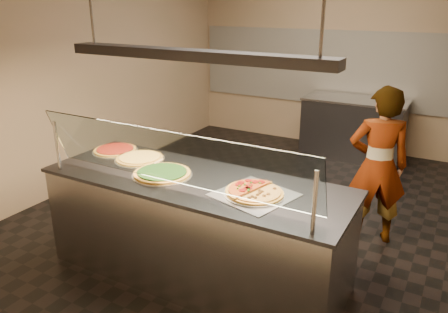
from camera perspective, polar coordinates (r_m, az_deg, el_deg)
The scene contains 17 objects.
ground at distance 5.11m, azimuth 4.73°, elevation -7.76°, with size 5.00×6.00×0.02m, color black.
wall_back at distance 7.43m, azimuth 15.10°, elevation 12.58°, with size 5.00×0.02×3.00m, color tan.
wall_front at distance 2.32m, azimuth -27.11°, elevation -3.83°, with size 5.00×0.02×3.00m, color tan.
wall_left at distance 6.07m, azimuth -17.30°, elevation 10.90°, with size 0.02×6.00×3.00m, color tan.
tile_band at distance 7.43m, azimuth 14.90°, elevation 11.04°, with size 4.90×0.02×1.20m, color silver.
serving_counter at distance 3.87m, azimuth -3.70°, elevation -9.29°, with size 2.65×0.94×0.93m.
sneeze_guard at distance 3.30m, azimuth -7.22°, elevation -0.19°, with size 2.41×0.18×0.54m.
perforated_tray at distance 3.37m, azimuth 3.99°, elevation -4.94°, with size 0.66×0.66×0.01m.
half_pizza_pepperoni at distance 3.41m, azimuth 2.39°, elevation -4.14°, with size 0.33×0.49×0.05m.
half_pizza_sausage at distance 3.32m, azimuth 5.65°, elevation -5.01°, with size 0.33×0.49×0.04m.
pizza_spinach at distance 3.78m, azimuth -8.05°, elevation -2.15°, with size 0.52×0.52×0.03m.
pizza_cheese at distance 4.18m, azimuth -10.91°, elevation -0.18°, with size 0.47×0.47×0.03m.
pizza_tomato at distance 4.46m, azimuth -13.98°, elevation 0.89°, with size 0.44×0.44×0.03m.
pizza_spatula at distance 3.96m, azimuth -8.46°, elevation -0.95°, with size 0.18×0.23×0.02m.
prep_table at distance 7.10m, azimuth 16.49°, elevation 3.59°, with size 1.53×0.74×0.93m.
worker at distance 4.56m, azimuth 19.45°, elevation -1.19°, with size 0.58×0.38×1.60m, color #423B48.
heat_lamp_housing at distance 3.41m, azimuth -4.26°, elevation 13.08°, with size 2.30×0.18×0.08m, color #343439.
Camera 1 is at (1.84, -4.14, 2.34)m, focal length 35.00 mm.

